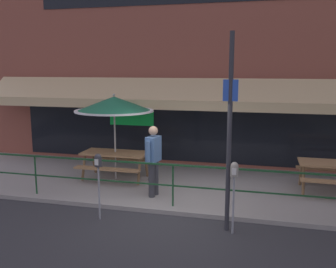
{
  "coord_description": "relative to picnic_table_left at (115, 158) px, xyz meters",
  "views": [
    {
      "loc": [
        1.83,
        -7.48,
        3.17
      ],
      "look_at": [
        -0.44,
        1.6,
        1.5
      ],
      "focal_mm": 40.0,
      "sensor_mm": 36.0,
      "label": 1
    }
  ],
  "objects": [
    {
      "name": "restaurant_building",
      "position": [
        2.03,
        2.3,
        3.35
      ],
      "size": [
        15.0,
        1.6,
        8.18
      ],
      "color": "brown",
      "rests_on": "ground"
    },
    {
      "name": "patio_deck",
      "position": [
        2.03,
        0.07,
        -0.66
      ],
      "size": [
        15.0,
        4.0,
        0.1
      ],
      "primitive_type": "cube",
      "color": "gray",
      "rests_on": "ground"
    },
    {
      "name": "pedestrian_walking",
      "position": [
        1.42,
        -1.07,
        0.35
      ],
      "size": [
        0.31,
        0.61,
        1.71
      ],
      "color": "#333338",
      "rests_on": "patio_deck"
    },
    {
      "name": "picnic_table_left",
      "position": [
        0.0,
        0.0,
        0.0
      ],
      "size": [
        1.8,
        1.42,
        0.76
      ],
      "color": "#997047",
      "rests_on": "patio_deck"
    },
    {
      "name": "parking_meter_far",
      "position": [
        3.42,
        -2.51,
        0.44
      ],
      "size": [
        0.15,
        0.16,
        1.42
      ],
      "color": "gray",
      "rests_on": "ground"
    },
    {
      "name": "street_sign_pole",
      "position": [
        3.3,
        -2.38,
        1.26
      ],
      "size": [
        0.28,
        0.09,
        3.82
      ],
      "color": "#2D2D33",
      "rests_on": "ground"
    },
    {
      "name": "ground_plane",
      "position": [
        2.03,
        -1.93,
        -0.71
      ],
      "size": [
        120.0,
        120.0,
        0.0
      ],
      "primitive_type": "plane",
      "color": "#2D2D30"
    },
    {
      "name": "parking_meter_near",
      "position": [
        0.64,
        -2.49,
        0.44
      ],
      "size": [
        0.15,
        0.16,
        1.42
      ],
      "color": "gray",
      "rests_on": "ground"
    },
    {
      "name": "patio_umbrella_left",
      "position": [
        0.0,
        0.03,
        1.47
      ],
      "size": [
        2.14,
        2.14,
        2.38
      ],
      "color": "#B7B2A8",
      "rests_on": "patio_deck"
    },
    {
      "name": "patio_railing",
      "position": [
        2.03,
        -1.63,
        0.09
      ],
      "size": [
        13.84,
        0.04,
        0.97
      ],
      "color": "#194723",
      "rests_on": "patio_deck"
    }
  ]
}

